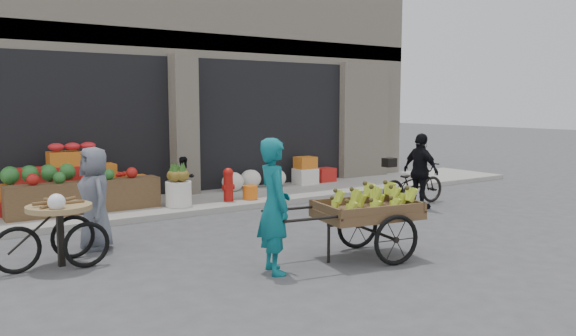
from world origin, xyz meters
TOP-DOWN VIEW (x-y plane):
  - ground at (0.00, 0.00)m, footprint 80.00×80.00m
  - sidewalk at (0.00, 4.10)m, footprint 18.00×2.20m
  - building at (0.00, 8.03)m, footprint 14.00×6.45m
  - fruit_display at (-2.48, 4.38)m, footprint 3.10×1.12m
  - pineapple_bin at (-0.75, 3.60)m, footprint 0.52×0.52m
  - fire_hydrant at (0.35, 3.55)m, footprint 0.22×0.22m
  - orange_bucket at (0.85, 3.50)m, footprint 0.32×0.32m
  - right_bay_goods at (2.61, 4.70)m, footprint 3.35×0.60m
  - seated_person at (-0.35, 4.20)m, footprint 0.51×0.43m
  - banana_cart at (0.08, -1.02)m, footprint 2.48×1.32m
  - vendor_woman at (-1.33, -0.89)m, footprint 0.55×0.72m
  - tricycle_cart at (-3.57, 0.94)m, footprint 1.44×0.90m
  - vendor_grey at (-2.91, 1.61)m, footprint 0.52×0.77m
  - bicycle at (3.77, 1.56)m, footprint 1.73×0.65m
  - cyclist at (3.57, 1.16)m, footprint 0.41×0.93m

SIDE VIEW (x-z plane):
  - ground at x=0.00m, z-range 0.00..0.00m
  - sidewalk at x=0.00m, z-range 0.00..0.12m
  - orange_bucket at x=0.85m, z-range 0.12..0.42m
  - pineapple_bin at x=-0.75m, z-range 0.12..0.62m
  - right_bay_goods at x=2.61m, z-range 0.06..0.76m
  - bicycle at x=3.77m, z-range 0.00..0.90m
  - fire_hydrant at x=0.35m, z-range 0.15..0.86m
  - tricycle_cart at x=-3.57m, z-range 0.09..1.04m
  - seated_person at x=-0.35m, z-range 0.12..1.05m
  - fruit_display at x=-2.48m, z-range 0.05..1.29m
  - banana_cart at x=0.08m, z-range 0.22..1.21m
  - vendor_grey at x=-2.91m, z-range 0.00..1.54m
  - cyclist at x=3.57m, z-range 0.00..1.57m
  - vendor_woman at x=-1.33m, z-range 0.00..1.75m
  - building at x=0.00m, z-range -0.13..6.87m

